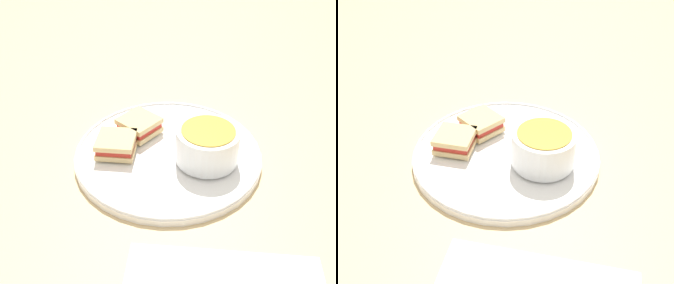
% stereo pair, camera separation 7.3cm
% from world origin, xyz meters
% --- Properties ---
extents(ground_plane, '(2.40, 2.40, 0.00)m').
position_xyz_m(ground_plane, '(0.00, 0.00, 0.00)').
color(ground_plane, '#D1B27F').
extents(plate, '(0.35, 0.35, 0.02)m').
position_xyz_m(plate, '(0.00, 0.00, 0.01)').
color(plate, white).
rests_on(plate, ground_plane).
extents(soup_bowl, '(0.11, 0.11, 0.06)m').
position_xyz_m(soup_bowl, '(-0.01, 0.07, 0.05)').
color(soup_bowl, white).
rests_on(soup_bowl, plate).
extents(spoon, '(0.03, 0.12, 0.01)m').
position_xyz_m(spoon, '(-0.10, 0.01, 0.02)').
color(spoon, silver).
rests_on(spoon, plate).
extents(sandwich_half_near, '(0.08, 0.08, 0.03)m').
position_xyz_m(sandwich_half_near, '(-0.03, -0.08, 0.03)').
color(sandwich_half_near, '#DBBC7F').
rests_on(sandwich_half_near, plate).
extents(sandwich_half_far, '(0.09, 0.09, 0.03)m').
position_xyz_m(sandwich_half_far, '(0.05, -0.08, 0.03)').
color(sandwich_half_far, '#DBBC7F').
rests_on(sandwich_half_far, plate).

